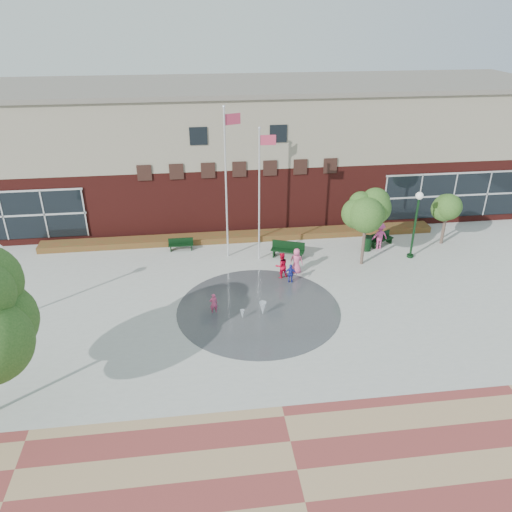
{
  "coord_description": "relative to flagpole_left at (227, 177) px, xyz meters",
  "views": [
    {
      "loc": [
        -2.88,
        -18.47,
        14.13
      ],
      "look_at": [
        0.0,
        4.0,
        2.6
      ],
      "focal_mm": 35.0,
      "sensor_mm": 36.0,
      "label": 1
    }
  ],
  "objects": [
    {
      "name": "library_building",
      "position": [
        1.04,
        8.18,
        -0.47
      ],
      "size": [
        44.4,
        10.4,
        9.2
      ],
      "color": "#501814",
      "rests_on": "ground"
    },
    {
      "name": "tree_small_right",
      "position": [
        14.0,
        0.04,
        -2.34
      ],
      "size": [
        2.23,
        2.23,
        3.81
      ],
      "color": "#49372F",
      "rests_on": "ground"
    },
    {
      "name": "child_splash",
      "position": [
        -1.25,
        -6.31,
        -4.56
      ],
      "size": [
        0.44,
        0.32,
        1.12
      ],
      "primitive_type": "imported",
      "rotation": [
        0.0,
        0.0,
        3.28
      ],
      "color": "#D2436F",
      "rests_on": "ground"
    },
    {
      "name": "person_bench",
      "position": [
        9.61,
        -0.16,
        -4.22
      ],
      "size": [
        1.26,
        0.86,
        1.79
      ],
      "primitive_type": "imported",
      "rotation": [
        0.0,
        0.0,
        3.32
      ],
      "color": "#CB3F81",
      "rests_on": "ground"
    },
    {
      "name": "lamp_left",
      "position": [
        -11.17,
        -5.44,
        -2.6
      ],
      "size": [
        0.43,
        0.43,
        4.06
      ],
      "color": "black",
      "rests_on": "ground"
    },
    {
      "name": "child_blue",
      "position": [
        3.2,
        -3.78,
        -4.54
      ],
      "size": [
        0.74,
        0.48,
        1.16
      ],
      "primitive_type": "imported",
      "rotation": [
        0.0,
        0.0,
        2.82
      ],
      "color": "#212C9E",
      "rests_on": "ground"
    },
    {
      "name": "trash_can",
      "position": [
        8.8,
        -0.34,
        -4.63
      ],
      "size": [
        0.59,
        0.59,
        0.97
      ],
      "color": "black",
      "rests_on": "ground"
    },
    {
      "name": "flagpole_right",
      "position": [
        1.87,
        -0.65,
        -0.59
      ],
      "size": [
        1.0,
        0.16,
        8.11
      ],
      "rotation": [
        0.0,
        0.0,
        -0.04
      ],
      "color": "silver",
      "rests_on": "ground"
    },
    {
      "name": "water_jet_b",
      "position": [
        0.13,
        -7.05,
        -5.12
      ],
      "size": [
        0.22,
        0.22,
        0.5
      ],
      "primitive_type": "cone",
      "rotation": [
        3.14,
        0.0,
        0.0
      ],
      "color": "white",
      "rests_on": "ground"
    },
    {
      "name": "tree_mid",
      "position": [
        7.88,
        -2.09,
        -1.87
      ],
      "size": [
        2.65,
        2.65,
        4.46
      ],
      "color": "#49372F",
      "rests_on": "ground"
    },
    {
      "name": "lamp_right",
      "position": [
        11.17,
        -1.61,
        -2.47
      ],
      "size": [
        0.45,
        0.45,
        4.27
      ],
      "color": "black",
      "rests_on": "ground"
    },
    {
      "name": "adult_red",
      "position": [
        2.77,
        -3.12,
        -4.34
      ],
      "size": [
        0.9,
        0.8,
        1.56
      ],
      "primitive_type": "imported",
      "rotation": [
        0.0,
        0.0,
        3.46
      ],
      "color": "red",
      "rests_on": "ground"
    },
    {
      "name": "bench_left",
      "position": [
        -2.96,
        1.19,
        -4.86
      ],
      "size": [
        1.57,
        0.43,
        0.79
      ],
      "rotation": [
        0.0,
        0.0,
        -0.0
      ],
      "color": "black",
      "rests_on": "ground"
    },
    {
      "name": "flower_bed",
      "position": [
        1.04,
        2.3,
        -5.12
      ],
      "size": [
        26.0,
        1.2,
        0.4
      ],
      "primitive_type": "cube",
      "color": "maroon",
      "rests_on": "ground"
    },
    {
      "name": "plaza_concrete",
      "position": [
        1.04,
        -5.3,
        -5.11
      ],
      "size": [
        46.0,
        18.0,
        0.01
      ],
      "primitive_type": "cube",
      "color": "#A8A8A0",
      "rests_on": "ground"
    },
    {
      "name": "bench_mid",
      "position": [
        3.6,
        -0.69,
        -4.79
      ],
      "size": [
        2.1,
        1.26,
        1.02
      ],
      "rotation": [
        0.0,
        0.0,
        -0.37
      ],
      "color": "black",
      "rests_on": "ground"
    },
    {
      "name": "adult_pink",
      "position": [
        3.74,
        -2.66,
        -4.35
      ],
      "size": [
        0.87,
        0.71,
        1.54
      ],
      "primitive_type": "imported",
      "rotation": [
        0.0,
        0.0,
        2.81
      ],
      "color": "#ED5B8D",
      "rests_on": "ground"
    },
    {
      "name": "ground",
      "position": [
        1.04,
        -9.3,
        -5.12
      ],
      "size": [
        120.0,
        120.0,
        0.0
      ],
      "primitive_type": "plane",
      "color": "#666056",
      "rests_on": "ground"
    },
    {
      "name": "splash_pad",
      "position": [
        1.04,
        -6.3,
        -5.11
      ],
      "size": [
        8.4,
        8.4,
        0.01
      ],
      "primitive_type": "cylinder",
      "color": "#383A3D",
      "rests_on": "ground"
    },
    {
      "name": "water_jet_a",
      "position": [
        1.18,
        -6.83,
        -5.12
      ],
      "size": [
        0.37,
        0.37,
        0.73
      ],
      "primitive_type": "cone",
      "rotation": [
        3.14,
        0.0,
        0.0
      ],
      "color": "white",
      "rests_on": "ground"
    },
    {
      "name": "paver_band",
      "position": [
        1.04,
        -16.3,
        -5.11
      ],
      "size": [
        46.0,
        6.0,
        0.01
      ],
      "primitive_type": "cube",
      "color": "brown",
      "rests_on": "ground"
    },
    {
      "name": "flagpole_left",
      "position": [
        0.0,
        0.0,
        0.0
      ],
      "size": [
        1.02,
        0.45,
        9.19
      ],
      "rotation": [
        0.0,
        0.0,
        0.36
      ],
      "color": "silver",
      "rests_on": "ground"
    },
    {
      "name": "bench_right",
      "position": [
        9.95,
        0.25,
        -4.84
      ],
      "size": [
        1.77,
        1.16,
        0.87
      ],
      "rotation": [
        0.0,
        0.0,
        0.43
      ],
      "color": "black",
      "rests_on": "ground"
    }
  ]
}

